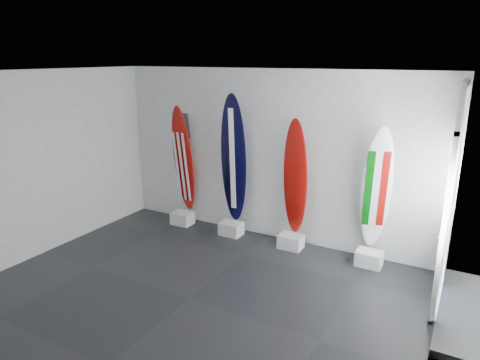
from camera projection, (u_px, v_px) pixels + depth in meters
The scene contains 15 objects.
floor at pixel (189, 299), 5.91m from camera, with size 6.00×6.00×0.00m, color black.
ceiling at pixel (181, 73), 5.08m from camera, with size 6.00×6.00×0.00m, color white.
wall_back at pixel (270, 156), 7.59m from camera, with size 6.00×6.00×0.00m, color silver.
wall_left at pixel (33, 166), 6.89m from camera, with size 5.00×5.00×0.00m, color silver.
wall_right at pixel (443, 242), 4.09m from camera, with size 5.00×5.00×0.00m, color silver.
display_block_usa at pixel (182, 218), 8.51m from camera, with size 0.40×0.30×0.24m, color white.
surfboard_usa at pixel (183, 160), 8.27m from camera, with size 0.47×0.08×2.10m, color #A00E09.
display_block_navy at pixel (231, 229), 7.99m from camera, with size 0.40×0.30×0.24m, color white.
surfboard_navy at pixel (234, 159), 7.71m from camera, with size 0.53×0.08×2.35m, color black.
display_block_swiss at pixel (291, 242), 7.43m from camera, with size 0.40×0.30×0.24m, color white.
surfboard_swiss at pixel (295, 178), 7.21m from camera, with size 0.45×0.08×2.01m, color #A00E09.
display_block_italy at pixel (369, 258), 6.81m from camera, with size 0.40×0.30×0.24m, color white.
surfboard_italy at pixel (377, 189), 6.59m from camera, with size 0.46×0.08×2.02m, color white.
wall_outlet at pixel (162, 197), 9.04m from camera, with size 0.09×0.02×0.13m, color silver.
glass_door at pixel (451, 202), 5.43m from camera, with size 0.12×1.16×2.85m, color white, non-canonical shape.
Camera 1 is at (3.14, -4.23, 3.19)m, focal length 32.33 mm.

